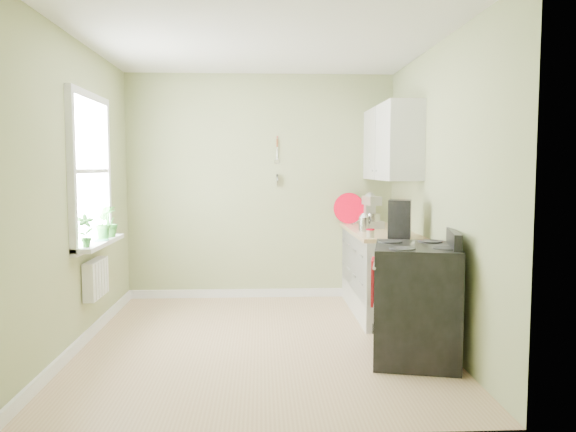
{
  "coord_description": "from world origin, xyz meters",
  "views": [
    {
      "loc": [
        0.0,
        -4.99,
        1.58
      ],
      "look_at": [
        0.27,
        0.55,
        1.1
      ],
      "focal_mm": 35.0,
      "sensor_mm": 36.0,
      "label": 1
    }
  ],
  "objects_px": {
    "kettle": "(364,222)",
    "coffee_maker": "(399,220)",
    "stove": "(416,302)",
    "stand_mixer": "(372,213)"
  },
  "relations": [
    {
      "from": "stand_mixer",
      "to": "kettle",
      "type": "relative_size",
      "value": 2.07
    },
    {
      "from": "stand_mixer",
      "to": "kettle",
      "type": "height_order",
      "value": "stand_mixer"
    },
    {
      "from": "stove",
      "to": "coffee_maker",
      "type": "bearing_deg",
      "value": 86.39
    },
    {
      "from": "coffee_maker",
      "to": "kettle",
      "type": "bearing_deg",
      "value": 112.55
    },
    {
      "from": "stove",
      "to": "kettle",
      "type": "xyz_separation_m",
      "value": [
        -0.19,
        1.38,
        0.52
      ]
    },
    {
      "from": "stove",
      "to": "stand_mixer",
      "type": "distance_m",
      "value": 1.86
    },
    {
      "from": "stand_mixer",
      "to": "coffee_maker",
      "type": "height_order",
      "value": "stand_mixer"
    },
    {
      "from": "kettle",
      "to": "coffee_maker",
      "type": "bearing_deg",
      "value": -67.45
    },
    {
      "from": "coffee_maker",
      "to": "stove",
      "type": "bearing_deg",
      "value": -93.61
    },
    {
      "from": "kettle",
      "to": "stand_mixer",
      "type": "bearing_deg",
      "value": 67.66
    }
  ]
}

